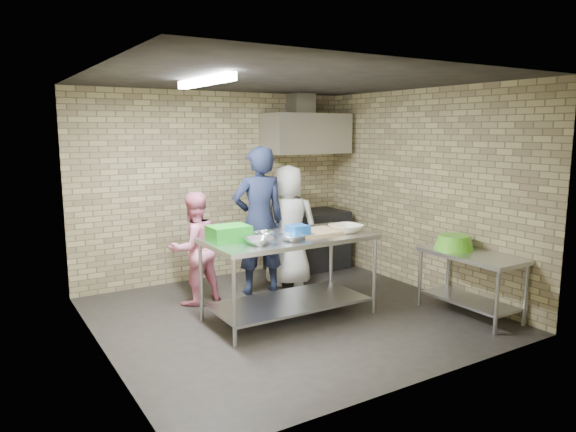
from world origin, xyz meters
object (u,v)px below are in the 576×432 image
at_px(green_crate, 229,233).
at_px(bottle_green, 323,139).
at_px(blue_tub, 298,231).
at_px(stove, 307,240).
at_px(side_counter, 470,284).
at_px(woman_white, 288,226).
at_px(woman_pink, 194,248).
at_px(green_basin, 454,242).
at_px(man_navy, 259,221).
at_px(prep_table, 289,277).

xyz_separation_m(green_crate, bottle_green, (2.53, 1.81, 0.97)).
bearing_deg(blue_tub, stove, 53.37).
height_order(side_counter, woman_white, woman_white).
relative_size(woman_pink, woman_white, 0.84).
relative_size(bottle_green, woman_pink, 0.11).
distance_m(green_basin, woman_white, 2.23).
height_order(side_counter, woman_pink, woman_pink).
xyz_separation_m(green_crate, blue_tub, (0.75, -0.22, -0.02)).
height_order(green_crate, blue_tub, green_crate).
bearing_deg(green_crate, man_navy, 46.14).
height_order(stove, blue_tub, blue_tub).
bearing_deg(stove, man_navy, -151.00).
bearing_deg(stove, green_crate, -142.98).
relative_size(green_crate, woman_pink, 0.30).
distance_m(green_crate, woman_pink, 1.00).
bearing_deg(woman_pink, side_counter, 130.17).
xyz_separation_m(side_counter, man_navy, (-1.67, 2.07, 0.60)).
height_order(side_counter, blue_tub, blue_tub).
relative_size(prep_table, stove, 1.60).
xyz_separation_m(green_crate, man_navy, (0.85, 0.89, -0.07)).
relative_size(prep_table, blue_tub, 9.00).
xyz_separation_m(green_crate, woman_white, (1.37, 0.99, -0.21)).
xyz_separation_m(prep_table, green_basin, (1.81, -0.81, 0.35)).
bearing_deg(bottle_green, woman_pink, -161.22).
bearing_deg(blue_tub, prep_table, 116.57).
height_order(side_counter, bottle_green, bottle_green).
bearing_deg(man_navy, bottle_green, -142.19).
bearing_deg(side_counter, stove, 99.29).
bearing_deg(woman_pink, blue_tub, 114.09).
height_order(green_basin, bottle_green, bottle_green).
height_order(side_counter, man_navy, man_navy).
height_order(side_counter, green_crate, green_crate).
xyz_separation_m(stove, green_crate, (-2.08, -1.57, 0.60)).
bearing_deg(man_navy, green_crate, 55.19).
bearing_deg(side_counter, man_navy, 128.96).
relative_size(side_counter, woman_white, 0.71).
xyz_separation_m(man_navy, woman_white, (0.51, 0.10, -0.13)).
bearing_deg(woman_white, green_crate, 70.15).
xyz_separation_m(stove, woman_pink, (-2.12, -0.63, 0.25)).
xyz_separation_m(side_counter, bottle_green, (0.00, 2.99, 1.64)).
bearing_deg(prep_table, bottle_green, 46.50).
height_order(blue_tub, woman_white, woman_white).
bearing_deg(bottle_green, green_basin, -90.42).
bearing_deg(green_basin, green_crate, 159.63).
distance_m(green_crate, blue_tub, 0.78).
relative_size(green_basin, woman_pink, 0.33).
bearing_deg(blue_tub, side_counter, -28.39).
bearing_deg(woman_pink, man_navy, 166.78).
bearing_deg(prep_table, woman_white, 58.89).
relative_size(bottle_green, woman_white, 0.09).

